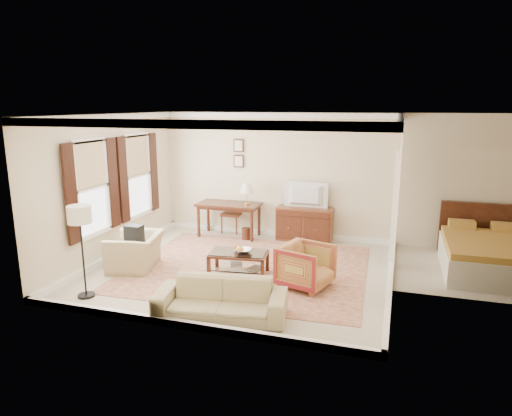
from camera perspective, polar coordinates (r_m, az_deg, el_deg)
The scene contains 21 objects.
room_shell at distance 8.24m, azimuth -1.97°, elevation 8.63°, with size 5.51×5.01×2.91m.
annex_bedroom at distance 9.49m, azimuth 27.39°, elevation -5.39°, with size 3.00×2.70×2.90m.
window_front at distance 9.02m, azimuth -19.88°, elevation 2.34°, with size 0.12×1.56×1.80m, color #CCB284, non-canonical shape.
window_rear at distance 10.32m, azimuth -14.57°, elevation 3.94°, with size 0.12×1.56×1.80m, color #CCB284, non-canonical shape.
doorway at distance 9.48m, azimuth 16.88°, elevation 0.10°, with size 0.10×1.12×2.25m, color white, non-canonical shape.
rug at distance 8.85m, azimuth -1.02°, elevation -7.45°, with size 4.43×3.80×0.01m, color maroon.
writing_desk at distance 10.74m, azimuth -3.41°, elevation 0.03°, with size 1.47×0.74×0.80m.
desk_chair at distance 11.12m, azimuth -3.07°, elevation -0.43°, with size 0.45×0.45×1.05m, color brown, non-canonical shape.
desk_lamp at distance 10.52m, azimuth -1.15°, elevation 1.77°, with size 0.32×0.32×0.50m, color silver, non-canonical shape.
framed_prints at distance 10.91m, azimuth -2.18°, elevation 6.87°, with size 0.25×0.04×0.68m, color #492215, non-canonical shape.
sideboard at distance 10.53m, azimuth 6.10°, elevation -2.02°, with size 1.26×0.49×0.78m, color brown.
tv at distance 10.32m, azimuth 6.19°, elevation 2.60°, with size 0.95×0.55×0.12m, color black.
coffee_table at distance 8.40m, azimuth -2.18°, elevation -6.19°, with size 1.11×0.72×0.44m.
fruit_bowl at distance 8.31m, azimuth -1.60°, elevation -5.26°, with size 0.42×0.42×0.10m, color silver.
book_a at distance 8.59m, azimuth -3.23°, elevation -6.91°, with size 0.28×0.04×0.38m, color brown.
book_b at distance 8.42m, azimuth -0.67°, elevation -7.35°, with size 0.28×0.03×0.38m, color brown.
striped_armchair at distance 7.88m, azimuth 6.25°, elevation -6.98°, with size 0.80×0.75×0.83m, color maroon.
club_armchair at distance 9.00m, azimuth -14.86°, elevation -4.55°, with size 1.03×0.67×0.90m, color tan.
backpack at distance 8.93m, azimuth -14.99°, elevation -3.07°, with size 0.32×0.22×0.40m, color black.
sofa at distance 6.81m, azimuth -4.46°, elevation -10.57°, with size 1.92×0.56×0.75m, color tan.
floor_lamp at distance 7.71m, azimuth -21.16°, elevation -1.56°, with size 0.38×0.38×1.52m.
Camera 1 is at (2.70, -7.76, 3.08)m, focal length 32.00 mm.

